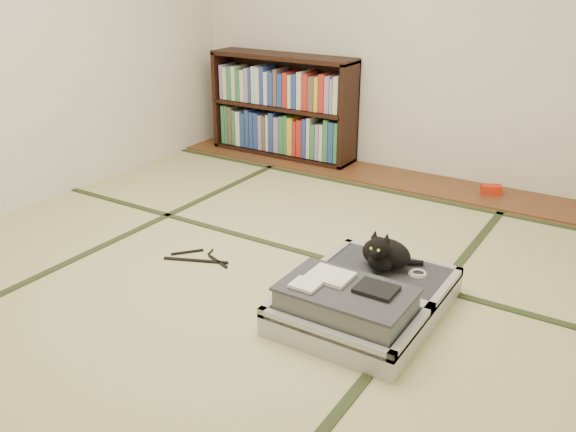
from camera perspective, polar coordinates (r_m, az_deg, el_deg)
The scene contains 10 objects.
floor at distance 3.57m, azimuth -3.70°, elevation -5.38°, with size 4.50×4.50×0.00m, color #CCBD88.
wood_strip at distance 5.18m, azimuth 9.34°, elevation 3.61°, with size 4.00×0.50×0.02m, color brown.
red_item at distance 4.95m, azimuth 18.49°, elevation 2.36°, with size 0.15×0.09×0.07m, color red.
room_shell at distance 3.16m, azimuth -4.39°, elevation 18.73°, with size 4.50×4.50×4.50m.
tatami_borders at distance 3.93m, azimuth 0.51°, elevation -2.47°, with size 4.00×4.50×0.01m.
bookcase at distance 5.61m, azimuth -0.49°, elevation 10.07°, with size 1.38×0.31×0.92m.
suitcase at distance 3.13m, azimuth 6.98°, elevation -7.79°, with size 0.71×0.94×0.28m.
cat at distance 3.31m, azimuth 9.03°, elevation -3.52°, with size 0.31×0.32×0.25m.
cable_coil at distance 3.33m, azimuth 12.05°, elevation -5.28°, with size 0.10×0.10×0.02m.
hanger at distance 3.76m, azimuth -8.29°, elevation -3.95°, with size 0.41×0.26×0.01m.
Camera 1 is at (1.87, -2.54, 1.68)m, focal length 38.00 mm.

